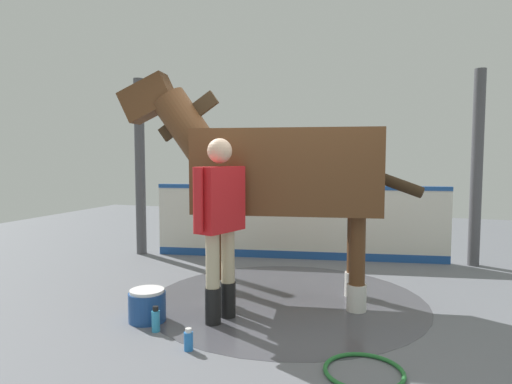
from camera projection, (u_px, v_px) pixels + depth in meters
name	position (u px, v px, depth m)	size (l,w,h in m)	color
ground_plane	(295.00, 310.00, 4.60)	(16.00, 16.00, 0.02)	slate
wet_patch	(287.00, 300.00, 4.89)	(3.02, 3.02, 0.00)	#4C4C54
barrier_wall	(298.00, 225.00, 6.84)	(0.81, 4.42, 1.14)	silver
roof_post_near	(140.00, 167.00, 7.13)	(0.16, 0.16, 2.81)	#4C4C51
roof_post_far	(477.00, 169.00, 6.35)	(0.16, 0.16, 2.81)	#4C4C51
horse	(276.00, 173.00, 4.80)	(1.18, 3.28, 2.50)	brown
handler	(220.00, 216.00, 4.20)	(0.67, 0.36, 1.74)	black
wash_bucket	(147.00, 305.00, 4.25)	(0.35, 0.35, 0.31)	#1E478C
bottle_shampoo	(156.00, 320.00, 3.99)	(0.07, 0.07, 0.23)	#3399CC
bottle_spray	(188.00, 340.00, 3.61)	(0.07, 0.07, 0.18)	blue
hose_coil	(364.00, 371.00, 3.22)	(0.59, 0.59, 0.03)	#267233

